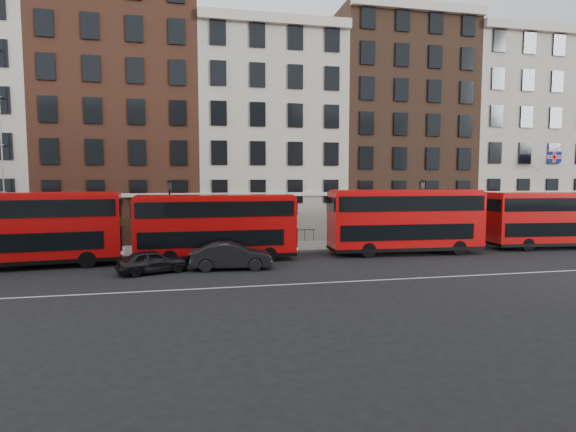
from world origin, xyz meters
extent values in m
plane|color=black|center=(0.00, 0.00, 0.00)|extent=(120.00, 120.00, 0.00)
cube|color=gray|center=(0.00, 10.50, 0.07)|extent=(80.00, 5.00, 0.15)
cube|color=gray|center=(0.00, 8.00, 0.08)|extent=(80.00, 0.30, 0.16)
cube|color=white|center=(0.00, -2.00, 0.01)|extent=(70.00, 0.12, 0.01)
cube|color=brown|center=(-12.80, 18.00, 11.00)|extent=(12.80, 10.00, 22.00)
cube|color=#AFAB9B|center=(0.00, 18.00, 9.50)|extent=(12.80, 10.00, 19.00)
cube|color=beige|center=(0.00, 12.75, 18.60)|extent=(12.80, 0.50, 0.80)
cube|color=brown|center=(12.80, 18.00, 10.50)|extent=(12.80, 10.00, 21.00)
cube|color=beige|center=(12.80, 12.75, 20.60)|extent=(12.80, 0.50, 0.80)
cube|color=#B0A698|center=(25.60, 18.00, 10.00)|extent=(12.80, 10.00, 20.00)
cube|color=beige|center=(25.60, 12.75, 19.60)|extent=(12.80, 0.50, 0.80)
cube|color=#C00909|center=(-17.09, 5.66, 2.45)|extent=(11.25, 3.68, 4.15)
cube|color=black|center=(-17.09, 5.66, 0.49)|extent=(11.25, 3.72, 0.25)
cube|color=black|center=(-17.40, 5.63, 1.74)|extent=(10.00, 3.64, 1.10)
cube|color=black|center=(-17.09, 5.66, 3.73)|extent=(10.83, 3.72, 1.05)
cube|color=#C00909|center=(-17.09, 5.66, 4.58)|extent=(10.91, 3.44, 0.19)
cube|color=black|center=(-11.55, 6.19, 1.63)|extent=(0.31, 2.31, 1.37)
cube|color=black|center=(-11.55, 6.19, 2.76)|extent=(0.28, 2.00, 0.44)
cylinder|color=black|center=(-13.41, 4.83, 0.53)|extent=(1.08, 0.39, 1.05)
cylinder|color=black|center=(-13.64, 7.17, 0.53)|extent=(1.08, 0.39, 1.05)
cube|color=#C00909|center=(-5.45, 5.66, 2.33)|extent=(10.51, 2.51, 3.95)
cube|color=black|center=(-5.45, 5.66, 0.47)|extent=(10.51, 2.55, 0.24)
cube|color=black|center=(-5.76, 5.66, 1.65)|extent=(9.31, 2.59, 1.05)
cube|color=black|center=(-5.45, 5.66, 3.55)|extent=(10.11, 2.59, 1.00)
cube|color=#C00909|center=(-5.45, 5.66, 4.35)|extent=(10.21, 2.31, 0.18)
cube|color=black|center=(-0.16, 5.66, 1.55)|extent=(0.08, 2.20, 1.30)
cube|color=black|center=(-0.16, 5.66, 2.62)|extent=(0.08, 1.90, 0.42)
cylinder|color=black|center=(-2.05, 4.54, 0.50)|extent=(1.00, 0.28, 1.00)
cylinder|color=black|center=(-2.05, 6.78, 0.50)|extent=(1.00, 0.28, 1.00)
cylinder|color=black|center=(-8.46, 4.54, 0.50)|extent=(1.00, 0.28, 1.00)
cylinder|color=black|center=(-8.46, 6.78, 0.50)|extent=(1.00, 0.28, 1.00)
cube|color=#C00909|center=(8.22, 5.66, 2.47)|extent=(11.27, 3.21, 4.20)
cube|color=black|center=(8.22, 5.66, 0.50)|extent=(11.28, 3.26, 0.25)
cube|color=black|center=(7.90, 5.67, 1.75)|extent=(10.00, 3.24, 1.12)
cube|color=black|center=(8.22, 5.66, 3.77)|extent=(10.85, 3.28, 1.06)
cube|color=#C00909|center=(8.22, 5.66, 4.62)|extent=(10.94, 2.99, 0.19)
cube|color=black|center=(13.83, 5.37, 1.65)|extent=(0.20, 2.34, 1.38)
cube|color=black|center=(13.83, 5.37, 2.78)|extent=(0.19, 2.02, 0.45)
cylinder|color=black|center=(11.77, 4.29, 0.53)|extent=(1.08, 0.35, 1.06)
cylinder|color=black|center=(11.89, 6.66, 0.53)|extent=(1.08, 0.35, 1.06)
cylinder|color=black|center=(4.98, 4.63, 0.53)|extent=(1.08, 0.35, 1.06)
cylinder|color=black|center=(5.10, 7.01, 0.53)|extent=(1.08, 0.35, 1.06)
cube|color=#C00909|center=(20.98, 5.66, 2.33)|extent=(10.68, 3.36, 3.95)
cube|color=black|center=(20.98, 5.66, 0.47)|extent=(10.68, 3.40, 0.24)
cube|color=black|center=(20.68, 5.68, 1.65)|extent=(9.49, 3.34, 1.05)
cube|color=black|center=(20.98, 5.66, 3.55)|extent=(10.29, 3.41, 1.00)
cube|color=#C00909|center=(20.98, 5.66, 4.35)|extent=(10.36, 3.14, 0.18)
cylinder|color=black|center=(17.89, 4.79, 0.50)|extent=(1.02, 0.36, 1.00)
cylinder|color=black|center=(18.08, 7.02, 0.50)|extent=(1.02, 0.36, 1.00)
imported|color=black|center=(-9.33, 2.44, 0.69)|extent=(4.35, 2.84, 1.38)
imported|color=black|center=(-4.72, 2.65, 0.81)|extent=(5.06, 2.11, 1.63)
cylinder|color=black|center=(-8.63, 9.16, 2.45)|extent=(0.14, 0.14, 4.60)
cylinder|color=black|center=(-8.63, 9.16, 0.45)|extent=(0.32, 0.32, 0.60)
cube|color=#262626|center=(-8.63, 9.16, 5.00)|extent=(0.32, 0.32, 0.55)
cone|color=black|center=(-8.63, 9.16, 5.35)|extent=(0.44, 0.44, 0.25)
cylinder|color=black|center=(11.18, 8.80, 2.45)|extent=(0.14, 0.14, 4.60)
cylinder|color=black|center=(11.18, 8.80, 0.45)|extent=(0.32, 0.32, 0.60)
cube|color=#262626|center=(11.18, 8.80, 5.00)|extent=(0.32, 0.32, 0.55)
cone|color=black|center=(11.18, 8.80, 5.35)|extent=(0.44, 0.44, 0.25)
cylinder|color=black|center=(24.71, 8.79, 1.45)|extent=(0.12, 0.12, 2.60)
cube|color=black|center=(24.71, 8.64, 3.05)|extent=(0.25, 0.30, 0.75)
sphere|color=red|center=(24.71, 8.47, 3.27)|extent=(0.14, 0.14, 0.14)
sphere|color=#0C9919|center=(24.71, 8.47, 2.83)|extent=(0.14, 0.14, 0.14)
camera|label=1|loc=(-6.86, -24.55, 5.51)|focal=28.00mm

